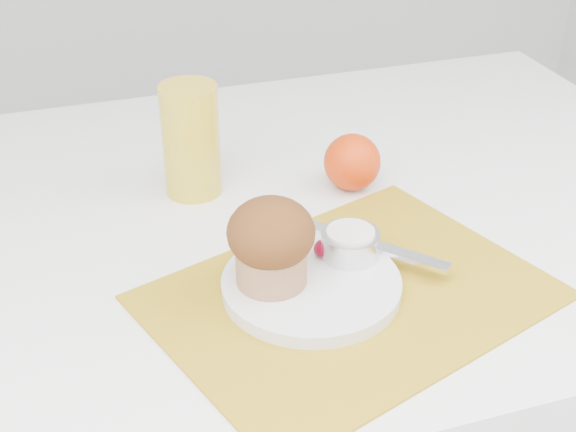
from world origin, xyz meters
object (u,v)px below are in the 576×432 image
object	(u,v)px
plate	(311,285)
juice_glass	(191,140)
orange	(352,162)
table	(276,422)
muffin	(271,242)

from	to	relation	value
plate	juice_glass	size ratio (longest dim) A/B	1.31
plate	juice_glass	xyz separation A→B (m)	(-0.07, 0.25, 0.06)
plate	juice_glass	world-z (taller)	juice_glass
plate	orange	size ratio (longest dim) A/B	2.58
table	muffin	xyz separation A→B (m)	(-0.05, -0.17, 0.44)
orange	juice_glass	distance (m)	0.21
table	muffin	bearing A→B (deg)	-107.61
muffin	orange	bearing A→B (deg)	48.83
plate	orange	world-z (taller)	orange
orange	juice_glass	bearing A→B (deg)	164.65
table	plate	world-z (taller)	plate
orange	muffin	size ratio (longest dim) A/B	0.77
table	orange	world-z (taller)	orange
muffin	table	bearing A→B (deg)	72.39
table	juice_glass	distance (m)	0.46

